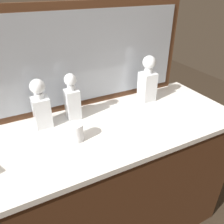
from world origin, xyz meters
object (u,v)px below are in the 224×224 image
Objects in this scene: crystal_decanter_left at (72,101)px; crystal_tumbler_right at (76,133)px; crystal_decanter_far_right at (41,108)px; crystal_decanter_center at (147,83)px.

crystal_decanter_left reaches higher than crystal_tumbler_right.
crystal_tumbler_right is (-0.06, -0.20, -0.07)m from crystal_decanter_left.
crystal_decanter_center is (0.66, 0.00, 0.01)m from crystal_decanter_far_right.
crystal_decanter_center is at bearing 20.05° from crystal_tumbler_right.
crystal_decanter_left is 2.95× the size of crystal_tumbler_right.
crystal_decanter_far_right is 0.17m from crystal_decanter_left.
crystal_decanter_far_right is 2.97× the size of crystal_tumbler_right.
crystal_decanter_far_right is at bearing -179.98° from crystal_decanter_center.
crystal_decanter_center is at bearing 0.02° from crystal_decanter_far_right.
crystal_decanter_left is at bearing 179.96° from crystal_decanter_center.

